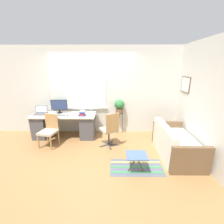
% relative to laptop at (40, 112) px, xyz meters
% --- Properties ---
extents(ground_plane, '(14.00, 14.00, 0.00)m').
position_rel_laptop_xyz_m(ground_plane, '(1.56, -0.39, -0.77)').
color(ground_plane, '#9E7042').
extents(wall_back_with_window, '(9.00, 0.12, 2.70)m').
position_rel_laptop_xyz_m(wall_back_with_window, '(1.54, 0.38, 0.58)').
color(wall_back_with_window, silver).
rests_on(wall_back_with_window, ground_plane).
extents(wall_right_with_picture, '(0.08, 9.00, 2.70)m').
position_rel_laptop_xyz_m(wall_right_with_picture, '(4.24, -0.39, 0.58)').
color(wall_right_with_picture, silver).
rests_on(wall_right_with_picture, ground_plane).
extents(desk, '(1.90, 0.68, 0.72)m').
position_rel_laptop_xyz_m(desk, '(0.71, -0.04, -0.39)').
color(desk, beige).
rests_on(desk, ground_plane).
extents(laptop, '(0.36, 0.28, 0.23)m').
position_rel_laptop_xyz_m(laptop, '(0.00, 0.00, 0.00)').
color(laptop, '#4C4C51').
rests_on(laptop, desk).
extents(monitor, '(0.50, 0.17, 0.42)m').
position_rel_laptop_xyz_m(monitor, '(0.55, 0.10, 0.18)').
color(monitor, black).
rests_on(monitor, desk).
extents(keyboard, '(0.39, 0.12, 0.02)m').
position_rel_laptop_xyz_m(keyboard, '(0.59, -0.15, -0.04)').
color(keyboard, slate).
rests_on(keyboard, desk).
extents(mouse, '(0.04, 0.06, 0.03)m').
position_rel_laptop_xyz_m(mouse, '(0.86, -0.18, -0.04)').
color(mouse, black).
rests_on(mouse, desk).
extents(desk_lamp, '(0.13, 0.13, 0.47)m').
position_rel_laptop_xyz_m(desk_lamp, '(1.54, 0.01, 0.31)').
color(desk_lamp, white).
rests_on(desk_lamp, desk).
extents(book_stack, '(0.23, 0.17, 0.16)m').
position_rel_laptop_xyz_m(book_stack, '(1.30, -0.17, 0.02)').
color(book_stack, '#2851B2').
rests_on(book_stack, desk).
extents(desk_chair_wooden, '(0.50, 0.51, 0.86)m').
position_rel_laptop_xyz_m(desk_chair_wooden, '(0.46, -0.56, -0.32)').
color(desk_chair_wooden, '#B2844C').
rests_on(desk_chair_wooden, ground_plane).
extents(office_chair_swivel, '(0.55, 0.56, 0.97)m').
position_rel_laptop_xyz_m(office_chair_swivel, '(2.12, -0.62, -0.26)').
color(office_chair_swivel, '#47474C').
rests_on(office_chair_swivel, ground_plane).
extents(couch_loveseat, '(0.80, 1.48, 0.76)m').
position_rel_laptop_xyz_m(couch_loveseat, '(3.72, -1.04, -0.50)').
color(couch_loveseat, white).
rests_on(couch_loveseat, ground_plane).
extents(plant_stand, '(0.25, 0.25, 0.71)m').
position_rel_laptop_xyz_m(plant_stand, '(2.40, 0.22, -0.16)').
color(plant_stand, '#333338').
rests_on(plant_stand, ground_plane).
extents(potted_plant, '(0.31, 0.31, 0.40)m').
position_rel_laptop_xyz_m(potted_plant, '(2.40, 0.22, 0.16)').
color(potted_plant, brown).
rests_on(potted_plant, plant_stand).
extents(floor_rug_striped, '(1.14, 0.59, 0.01)m').
position_rel_laptop_xyz_m(floor_rug_striped, '(2.71, -1.53, -0.77)').
color(floor_rug_striped, '#565B6B').
rests_on(floor_rug_striped, ground_plane).
extents(folding_stool, '(0.42, 0.35, 0.40)m').
position_rel_laptop_xyz_m(folding_stool, '(2.68, -1.66, -0.41)').
color(folding_stool, slate).
rests_on(folding_stool, ground_plane).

